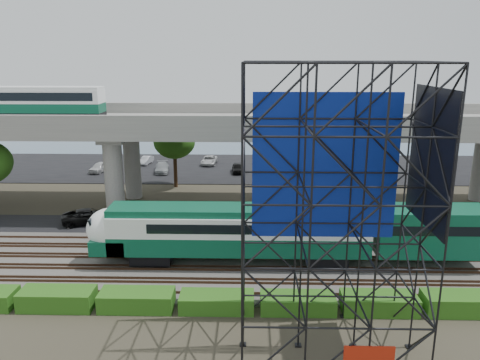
{
  "coord_description": "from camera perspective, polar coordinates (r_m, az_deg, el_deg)",
  "views": [
    {
      "loc": [
        3.05,
        -30.37,
        15.23
      ],
      "look_at": [
        2.19,
        6.0,
        5.64
      ],
      "focal_mm": 35.0,
      "sensor_mm": 36.0,
      "label": 1
    }
  ],
  "objects": [
    {
      "name": "ground",
      "position": [
        34.11,
        -4.01,
        -11.78
      ],
      "size": [
        140.0,
        140.0,
        0.0
      ],
      "primitive_type": "plane",
      "color": "#474233",
      "rests_on": "ground"
    },
    {
      "name": "suv",
      "position": [
        46.16,
        -17.91,
        -4.23
      ],
      "size": [
        5.38,
        3.69,
        1.37
      ],
      "primitive_type": "imported",
      "rotation": [
        0.0,
        0.0,
        1.89
      ],
      "color": "black",
      "rests_on": "service_road"
    },
    {
      "name": "harbor_water",
      "position": [
        87.75,
        -0.66,
        4.79
      ],
      "size": [
        140.0,
        40.0,
        0.03
      ],
      "primitive_type": "cube",
      "color": "#466373",
      "rests_on": "ground"
    },
    {
      "name": "hedge_strip",
      "position": [
        29.99,
        -2.82,
        -14.54
      ],
      "size": [
        34.6,
        1.8,
        1.2
      ],
      "color": "#295814",
      "rests_on": "ground"
    },
    {
      "name": "parking_lot",
      "position": [
        66.21,
        -1.33,
        1.51
      ],
      "size": [
        90.0,
        18.0,
        0.08
      ],
      "primitive_type": "cube",
      "color": "black",
      "rests_on": "ground"
    },
    {
      "name": "scaffold_tower",
      "position": [
        24.06,
        11.24,
        -4.33
      ],
      "size": [
        9.36,
        6.36,
        15.0
      ],
      "color": "black",
      "rests_on": "ground"
    },
    {
      "name": "service_road",
      "position": [
        43.71,
        -2.75,
        -5.58
      ],
      "size": [
        90.0,
        5.0,
        0.08
      ],
      "primitive_type": "cube",
      "color": "black",
      "rests_on": "ground"
    },
    {
      "name": "commuter_train",
      "position": [
        34.67,
        3.36,
        -6.12
      ],
      "size": [
        29.3,
        3.06,
        4.3
      ],
      "color": "black",
      "rests_on": "rail_tracks"
    },
    {
      "name": "ballast_bed",
      "position": [
        35.86,
        -3.71,
        -10.21
      ],
      "size": [
        90.0,
        12.0,
        0.2
      ],
      "primitive_type": "cube",
      "color": "slate",
      "rests_on": "ground"
    },
    {
      "name": "overpass",
      "position": [
        47.1,
        -3.98,
        6.17
      ],
      "size": [
        80.0,
        12.0,
        12.4
      ],
      "color": "#9E9B93",
      "rests_on": "ground"
    },
    {
      "name": "parked_cars",
      "position": [
        65.3,
        -0.64,
        1.91
      ],
      "size": [
        37.17,
        9.54,
        1.31
      ],
      "color": "silver",
      "rests_on": "parking_lot"
    },
    {
      "name": "rail_tracks",
      "position": [
        35.79,
        -3.72,
        -9.95
      ],
      "size": [
        90.0,
        9.52,
        0.16
      ],
      "color": "#472D1E",
      "rests_on": "ballast_bed"
    },
    {
      "name": "trees",
      "position": [
        48.15,
        -7.91,
        3.06
      ],
      "size": [
        40.94,
        16.94,
        7.69
      ],
      "color": "#382314",
      "rests_on": "ground"
    }
  ]
}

